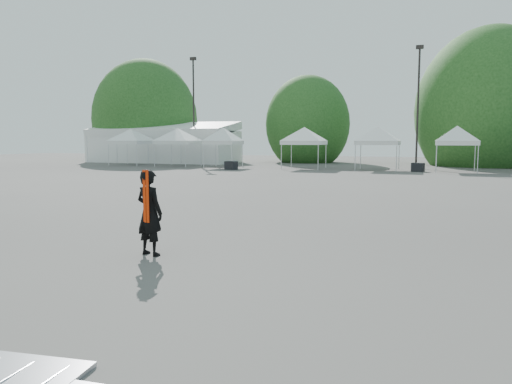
% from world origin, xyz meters
% --- Properties ---
extents(ground, '(120.00, 120.00, 0.00)m').
position_xyz_m(ground, '(0.00, 0.00, 0.00)').
color(ground, '#474442').
rests_on(ground, ground).
extents(marquee, '(15.00, 6.25, 4.23)m').
position_xyz_m(marquee, '(-22.00, 35.00, 1.97)').
color(marquee, white).
rests_on(marquee, ground).
extents(light_pole_west, '(0.60, 0.25, 10.30)m').
position_xyz_m(light_pole_west, '(-18.00, 34.00, 5.77)').
color(light_pole_west, black).
rests_on(light_pole_west, ground).
extents(light_pole_east, '(0.60, 0.25, 9.80)m').
position_xyz_m(light_pole_east, '(3.00, 32.00, 5.52)').
color(light_pole_east, black).
rests_on(light_pole_east, ground).
extents(tree_far_w, '(4.80, 4.80, 7.30)m').
position_xyz_m(tree_far_w, '(-26.00, 38.00, 4.54)').
color(tree_far_w, '#382314').
rests_on(tree_far_w, ground).
extents(tree_mid_w, '(4.16, 4.16, 6.33)m').
position_xyz_m(tree_mid_w, '(-8.00, 40.00, 3.93)').
color(tree_mid_w, '#382314').
rests_on(tree_mid_w, ground).
extents(tree_mid_e, '(5.12, 5.12, 7.79)m').
position_xyz_m(tree_mid_e, '(9.00, 39.00, 4.84)').
color(tree_mid_e, '#382314').
rests_on(tree_mid_e, ground).
extents(tent_a, '(4.45, 4.45, 3.88)m').
position_xyz_m(tent_a, '(-21.85, 28.92, 3.06)').
color(tent_a, silver).
rests_on(tent_a, ground).
extents(tent_b, '(4.56, 4.56, 3.88)m').
position_xyz_m(tent_b, '(-17.02, 28.87, 3.06)').
color(tent_b, silver).
rests_on(tent_b, ground).
extents(tent_c, '(3.79, 3.79, 3.88)m').
position_xyz_m(tent_c, '(-12.26, 27.91, 3.06)').
color(tent_c, silver).
rests_on(tent_c, ground).
extents(tent_d, '(4.44, 4.44, 3.88)m').
position_xyz_m(tent_d, '(-5.47, 28.48, 3.06)').
color(tent_d, silver).
rests_on(tent_d, ground).
extents(tent_e, '(4.52, 4.52, 3.88)m').
position_xyz_m(tent_e, '(0.26, 28.81, 3.06)').
color(tent_e, silver).
rests_on(tent_e, ground).
extents(tent_f, '(4.09, 4.09, 3.88)m').
position_xyz_m(tent_f, '(5.86, 28.23, 3.06)').
color(tent_f, silver).
rests_on(tent_f, ground).
extents(man, '(0.72, 0.56, 1.74)m').
position_xyz_m(man, '(-1.08, -1.93, 0.87)').
color(man, black).
rests_on(man, ground).
extents(crate_west, '(1.00, 0.87, 0.66)m').
position_xyz_m(crate_west, '(-10.51, 25.33, 0.33)').
color(crate_west, black).
rests_on(crate_west, ground).
extents(crate_mid, '(0.97, 0.84, 0.65)m').
position_xyz_m(crate_mid, '(3.27, 27.62, 0.32)').
color(crate_mid, black).
rests_on(crate_mid, ground).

